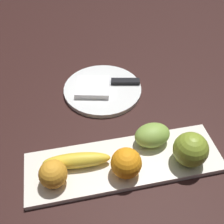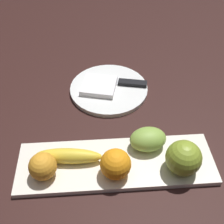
{
  "view_description": "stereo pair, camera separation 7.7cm",
  "coord_description": "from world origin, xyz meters",
  "px_view_note": "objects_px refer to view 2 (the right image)",
  "views": [
    {
      "loc": [
        0.15,
        0.37,
        0.58
      ],
      "look_at": [
        0.03,
        -0.16,
        0.04
      ],
      "focal_mm": 45.77,
      "sensor_mm": 36.0,
      "label": 1
    },
    {
      "loc": [
        0.07,
        0.38,
        0.58
      ],
      "look_at": [
        0.03,
        -0.16,
        0.04
      ],
      "focal_mm": 45.77,
      "sensor_mm": 36.0,
      "label": 2
    }
  ],
  "objects_px": {
    "fruit_tray": "(116,164)",
    "apple": "(184,158)",
    "banana": "(69,156)",
    "dinner_plate": "(109,89)",
    "orange_near_apple": "(116,164)",
    "knife": "(128,83)",
    "folded_napkin": "(99,86)",
    "orange_near_banana": "(43,167)",
    "grape_bunch": "(148,139)"
  },
  "relations": [
    {
      "from": "grape_bunch",
      "to": "knife",
      "type": "height_order",
      "value": "grape_bunch"
    },
    {
      "from": "grape_bunch",
      "to": "orange_near_apple",
      "type": "bearing_deg",
      "value": 40.7
    },
    {
      "from": "orange_near_apple",
      "to": "fruit_tray",
      "type": "bearing_deg",
      "value": -97.43
    },
    {
      "from": "orange_near_apple",
      "to": "orange_near_banana",
      "type": "distance_m",
      "value": 0.16
    },
    {
      "from": "banana",
      "to": "orange_near_banana",
      "type": "bearing_deg",
      "value": -140.29
    },
    {
      "from": "orange_near_apple",
      "to": "folded_napkin",
      "type": "relative_size",
      "value": 0.7
    },
    {
      "from": "banana",
      "to": "grape_bunch",
      "type": "height_order",
      "value": "grape_bunch"
    },
    {
      "from": "fruit_tray",
      "to": "orange_near_apple",
      "type": "relative_size",
      "value": 6.65
    },
    {
      "from": "orange_near_apple",
      "to": "apple",
      "type": "bearing_deg",
      "value": -179.4
    },
    {
      "from": "banana",
      "to": "grape_bunch",
      "type": "distance_m",
      "value": 0.2
    },
    {
      "from": "fruit_tray",
      "to": "folded_napkin",
      "type": "xyz_separation_m",
      "value": [
        0.03,
        -0.28,
        0.01
      ]
    },
    {
      "from": "apple",
      "to": "banana",
      "type": "relative_size",
      "value": 0.52
    },
    {
      "from": "banana",
      "to": "knife",
      "type": "distance_m",
      "value": 0.33
    },
    {
      "from": "fruit_tray",
      "to": "apple",
      "type": "distance_m",
      "value": 0.16
    },
    {
      "from": "knife",
      "to": "banana",
      "type": "bearing_deg",
      "value": 70.6
    },
    {
      "from": "banana",
      "to": "folded_napkin",
      "type": "relative_size",
      "value": 1.56
    },
    {
      "from": "grape_bunch",
      "to": "dinner_plate",
      "type": "relative_size",
      "value": 0.38
    },
    {
      "from": "banana",
      "to": "fruit_tray",
      "type": "bearing_deg",
      "value": -0.1
    },
    {
      "from": "fruit_tray",
      "to": "dinner_plate",
      "type": "height_order",
      "value": "same"
    },
    {
      "from": "apple",
      "to": "grape_bunch",
      "type": "relative_size",
      "value": 0.91
    },
    {
      "from": "fruit_tray",
      "to": "grape_bunch",
      "type": "height_order",
      "value": "grape_bunch"
    },
    {
      "from": "grape_bunch",
      "to": "knife",
      "type": "relative_size",
      "value": 0.5
    },
    {
      "from": "orange_near_banana",
      "to": "dinner_plate",
      "type": "height_order",
      "value": "orange_near_banana"
    },
    {
      "from": "apple",
      "to": "grape_bunch",
      "type": "bearing_deg",
      "value": -46.63
    },
    {
      "from": "fruit_tray",
      "to": "banana",
      "type": "relative_size",
      "value": 2.98
    },
    {
      "from": "fruit_tray",
      "to": "orange_near_apple",
      "type": "xyz_separation_m",
      "value": [
        0.0,
        0.03,
        0.04
      ]
    },
    {
      "from": "orange_near_banana",
      "to": "apple",
      "type": "bearing_deg",
      "value": 179.27
    },
    {
      "from": "dinner_plate",
      "to": "knife",
      "type": "xyz_separation_m",
      "value": [
        -0.06,
        -0.01,
        0.01
      ]
    },
    {
      "from": "dinner_plate",
      "to": "knife",
      "type": "relative_size",
      "value": 1.34
    },
    {
      "from": "apple",
      "to": "folded_napkin",
      "type": "relative_size",
      "value": 0.81
    },
    {
      "from": "apple",
      "to": "folded_napkin",
      "type": "height_order",
      "value": "apple"
    },
    {
      "from": "apple",
      "to": "dinner_plate",
      "type": "distance_m",
      "value": 0.35
    },
    {
      "from": "orange_near_banana",
      "to": "folded_napkin",
      "type": "xyz_separation_m",
      "value": [
        -0.14,
        -0.31,
        -0.02
      ]
    },
    {
      "from": "apple",
      "to": "dinner_plate",
      "type": "relative_size",
      "value": 0.34
    },
    {
      "from": "orange_near_apple",
      "to": "folded_napkin",
      "type": "xyz_separation_m",
      "value": [
        0.03,
        -0.31,
        -0.03
      ]
    },
    {
      "from": "banana",
      "to": "orange_near_apple",
      "type": "bearing_deg",
      "value": -15.87
    },
    {
      "from": "fruit_tray",
      "to": "folded_napkin",
      "type": "distance_m",
      "value": 0.29
    },
    {
      "from": "fruit_tray",
      "to": "apple",
      "type": "height_order",
      "value": "apple"
    },
    {
      "from": "knife",
      "to": "dinner_plate",
      "type": "bearing_deg",
      "value": 22.68
    },
    {
      "from": "orange_near_apple",
      "to": "dinner_plate",
      "type": "distance_m",
      "value": 0.32
    },
    {
      "from": "fruit_tray",
      "to": "banana",
      "type": "xyz_separation_m",
      "value": [
        0.11,
        -0.01,
        0.03
      ]
    },
    {
      "from": "folded_napkin",
      "to": "knife",
      "type": "xyz_separation_m",
      "value": [
        -0.09,
        -0.01,
        -0.0
      ]
    },
    {
      "from": "fruit_tray",
      "to": "orange_near_banana",
      "type": "distance_m",
      "value": 0.17
    },
    {
      "from": "grape_bunch",
      "to": "folded_napkin",
      "type": "xyz_separation_m",
      "value": [
        0.11,
        -0.24,
        -0.02
      ]
    },
    {
      "from": "apple",
      "to": "orange_near_apple",
      "type": "distance_m",
      "value": 0.15
    },
    {
      "from": "orange_near_banana",
      "to": "grape_bunch",
      "type": "bearing_deg",
      "value": -164.69
    },
    {
      "from": "apple",
      "to": "orange_near_banana",
      "type": "relative_size",
      "value": 1.29
    },
    {
      "from": "dinner_plate",
      "to": "banana",
      "type": "bearing_deg",
      "value": 67.53
    },
    {
      "from": "knife",
      "to": "fruit_tray",
      "type": "bearing_deg",
      "value": 90.42
    },
    {
      "from": "banana",
      "to": "grape_bunch",
      "type": "xyz_separation_m",
      "value": [
        -0.19,
        -0.03,
        0.01
      ]
    }
  ]
}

